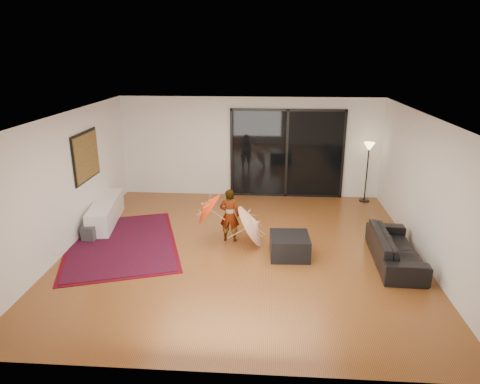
# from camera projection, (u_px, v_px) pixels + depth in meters

# --- Properties ---
(floor) EXTENTS (7.00, 7.00, 0.00)m
(floor) POSITION_uv_depth(u_px,v_px,m) (241.00, 250.00, 8.68)
(floor) COLOR brown
(floor) RESTS_ON ground
(ceiling) EXTENTS (7.00, 7.00, 0.00)m
(ceiling) POSITION_uv_depth(u_px,v_px,m) (241.00, 116.00, 7.83)
(ceiling) COLOR white
(ceiling) RESTS_ON wall_back
(wall_back) EXTENTS (7.00, 0.00, 7.00)m
(wall_back) POSITION_uv_depth(u_px,v_px,m) (250.00, 147.00, 11.57)
(wall_back) COLOR silver
(wall_back) RESTS_ON floor
(wall_front) EXTENTS (7.00, 0.00, 7.00)m
(wall_front) POSITION_uv_depth(u_px,v_px,m) (221.00, 278.00, 4.94)
(wall_front) COLOR silver
(wall_front) RESTS_ON floor
(wall_left) EXTENTS (0.00, 7.00, 7.00)m
(wall_left) POSITION_uv_depth(u_px,v_px,m) (66.00, 183.00, 8.48)
(wall_left) COLOR silver
(wall_left) RESTS_ON floor
(wall_right) EXTENTS (0.00, 7.00, 7.00)m
(wall_right) POSITION_uv_depth(u_px,v_px,m) (427.00, 190.00, 8.02)
(wall_right) COLOR silver
(wall_right) RESTS_ON floor
(sliding_door) EXTENTS (3.06, 0.07, 2.40)m
(sliding_door) POSITION_uv_depth(u_px,v_px,m) (287.00, 154.00, 11.52)
(sliding_door) COLOR black
(sliding_door) RESTS_ON wall_back
(painting) EXTENTS (0.04, 1.28, 1.08)m
(painting) POSITION_uv_depth(u_px,v_px,m) (86.00, 156.00, 9.33)
(painting) COLOR black
(painting) RESTS_ON wall_left
(media_console) EXTENTS (0.77, 1.99, 0.54)m
(media_console) POSITION_uv_depth(u_px,v_px,m) (106.00, 212.00, 9.95)
(media_console) COLOR white
(media_console) RESTS_ON floor
(speaker) EXTENTS (0.30, 0.30, 0.32)m
(speaker) POSITION_uv_depth(u_px,v_px,m) (90.00, 233.00, 9.08)
(speaker) COLOR #424244
(speaker) RESTS_ON floor
(persian_rug) EXTENTS (3.07, 3.64, 0.02)m
(persian_rug) POSITION_uv_depth(u_px,v_px,m) (121.00, 244.00, 8.92)
(persian_rug) COLOR #520713
(persian_rug) RESTS_ON floor
(sofa) EXTENTS (0.85, 2.00, 0.57)m
(sofa) POSITION_uv_depth(u_px,v_px,m) (395.00, 248.00, 8.09)
(sofa) COLOR black
(sofa) RESTS_ON floor
(ottoman) EXTENTS (0.78, 0.78, 0.43)m
(ottoman) POSITION_uv_depth(u_px,v_px,m) (289.00, 246.00, 8.36)
(ottoman) COLOR black
(ottoman) RESTS_ON floor
(floor_lamp) EXTENTS (0.27, 0.27, 1.59)m
(floor_lamp) POSITION_uv_depth(u_px,v_px,m) (368.00, 155.00, 11.09)
(floor_lamp) COLOR black
(floor_lamp) RESTS_ON floor
(child) EXTENTS (0.43, 0.30, 1.14)m
(child) POSITION_uv_depth(u_px,v_px,m) (230.00, 215.00, 8.93)
(child) COLOR #999999
(child) RESTS_ON floor
(parasol_orange) EXTENTS (0.58, 0.75, 0.85)m
(parasol_orange) POSITION_uv_depth(u_px,v_px,m) (203.00, 208.00, 8.87)
(parasol_orange) COLOR #F0360C
(parasol_orange) RESTS_ON child
(parasol_white) EXTENTS (0.64, 0.93, 0.97)m
(parasol_white) POSITION_uv_depth(u_px,v_px,m) (258.00, 222.00, 8.77)
(parasol_white) COLOR silver
(parasol_white) RESTS_ON floor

